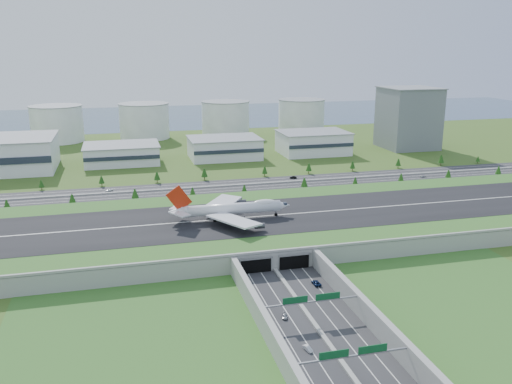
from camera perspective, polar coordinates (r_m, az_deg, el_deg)
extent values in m
plane|color=#2F4A17|center=(279.73, -0.86, -4.28)|extent=(1200.00, 1200.00, 0.00)
cube|color=gray|center=(278.41, -0.86, -3.51)|extent=(520.00, 100.00, 8.00)
cube|color=#285A1F|center=(277.13, -0.87, -2.71)|extent=(520.00, 100.00, 0.16)
cube|color=black|center=(277.08, -0.87, -2.68)|extent=(520.00, 58.00, 0.12)
cube|color=silver|center=(277.06, -0.87, -2.67)|extent=(520.00, 0.90, 0.02)
cube|color=gray|center=(231.99, 2.00, -6.24)|extent=(520.00, 1.20, 1.20)
cube|color=#28282B|center=(184.20, 7.45, -15.40)|extent=(34.00, 120.00, 0.12)
cube|color=gray|center=(184.00, 7.45, -15.30)|extent=(1.60, 120.00, 0.90)
cube|color=gray|center=(185.31, 0.93, -13.66)|extent=(2.40, 100.00, 8.00)
cube|color=gray|center=(196.95, 11.44, -12.13)|extent=(2.40, 100.00, 8.00)
cube|color=black|center=(231.23, 0.00, -7.75)|extent=(13.00, 1.20, 6.00)
cube|color=black|center=(235.68, 4.04, -7.33)|extent=(13.00, 1.20, 6.00)
cylinder|color=gray|center=(189.61, 0.28, -13.11)|extent=(0.70, 0.70, 7.00)
cylinder|color=gray|center=(201.49, 11.02, -11.61)|extent=(0.70, 0.70, 7.00)
cube|color=gray|center=(193.03, 5.86, -11.42)|extent=(38.00, 0.50, 0.50)
cube|color=#0C4C23|center=(190.50, 4.15, -11.28)|extent=(9.00, 0.30, 2.40)
cube|color=#0C4C23|center=(194.31, 7.57, -10.82)|extent=(9.00, 0.30, 2.40)
cylinder|color=gray|center=(160.87, 3.60, -18.84)|extent=(0.70, 0.70, 7.00)
cylinder|color=gray|center=(174.71, 16.07, -16.45)|extent=(0.70, 0.70, 7.00)
cube|color=gray|center=(164.88, 10.19, -16.61)|extent=(38.00, 0.50, 0.50)
cube|color=#0C4C23|center=(161.94, 8.21, -16.58)|extent=(9.00, 0.30, 2.40)
cube|color=#0C4C23|center=(166.40, 12.19, -15.84)|extent=(9.00, 0.30, 2.40)
cube|color=#28282B|center=(368.75, -4.31, 0.53)|extent=(560.00, 36.00, 0.12)
cylinder|color=#3D2819|center=(348.50, -24.72, -1.56)|extent=(0.50, 0.50, 2.26)
cone|color=#183F11|center=(347.75, -24.77, -1.10)|extent=(3.51, 3.51, 4.52)
cylinder|color=#3D2819|center=(343.39, -18.74, -1.16)|extent=(0.50, 0.50, 2.60)
cone|color=#183F11|center=(342.51, -18.79, -0.62)|extent=(4.05, 4.05, 5.21)
cylinder|color=#3D2819|center=(342.14, -12.59, -0.74)|extent=(0.50, 0.50, 2.88)
cone|color=#183F11|center=(341.16, -12.62, -0.14)|extent=(4.47, 4.47, 5.75)
cylinder|color=#3D2819|center=(344.78, -6.68, -0.39)|extent=(0.50, 0.50, 2.37)
cone|color=#183F11|center=(343.98, -6.70, 0.10)|extent=(3.68, 3.68, 4.74)
cylinder|color=#3D2819|center=(350.55, -1.24, -0.04)|extent=(0.50, 0.50, 2.19)
cone|color=#183F11|center=(349.82, -1.24, 0.41)|extent=(3.41, 3.41, 4.39)
cylinder|color=#3D2819|center=(361.57, 5.09, 0.45)|extent=(0.50, 0.50, 3.01)
cone|color=#183F11|center=(360.61, 5.11, 1.04)|extent=(4.68, 4.68, 6.01)
cylinder|color=#3D2819|center=(375.15, 10.39, 0.75)|extent=(0.50, 0.50, 2.31)
cone|color=#183F11|center=(374.43, 10.41, 1.19)|extent=(3.60, 3.60, 4.62)
cylinder|color=#3D2819|center=(390.54, 15.00, 1.06)|extent=(0.50, 0.50, 2.51)
cone|color=#183F11|center=(389.79, 15.03, 1.52)|extent=(3.91, 3.91, 5.03)
cylinder|color=#3D2819|center=(409.78, 19.56, 1.36)|extent=(0.50, 0.50, 2.71)
cone|color=#183F11|center=(409.01, 19.60, 1.83)|extent=(4.21, 4.21, 5.41)
cylinder|color=#3D2819|center=(433.90, 24.11, 1.65)|extent=(0.50, 0.50, 2.82)
cone|color=#183F11|center=(433.15, 24.16, 2.12)|extent=(4.39, 4.39, 5.64)
cylinder|color=#3D2819|center=(388.23, -21.63, 0.40)|extent=(0.50, 0.50, 2.31)
cone|color=#183F11|center=(387.54, -21.67, 0.82)|extent=(3.60, 3.60, 4.63)
cylinder|color=#3D2819|center=(384.90, -15.92, 0.79)|extent=(0.50, 0.50, 2.53)
cone|color=#183F11|center=(384.14, -15.96, 1.26)|extent=(3.93, 3.93, 5.05)
cylinder|color=#3D2819|center=(385.36, -10.36, 1.17)|extent=(0.50, 0.50, 2.80)
cone|color=#183F11|center=(384.52, -10.39, 1.69)|extent=(4.36, 4.36, 5.60)
cylinder|color=#3D2819|center=(388.85, -5.44, 1.50)|extent=(0.50, 0.50, 2.96)
cone|color=#183F11|center=(387.97, -5.46, 2.04)|extent=(4.60, 4.60, 5.92)
cylinder|color=#3D2819|center=(397.91, 0.92, 1.86)|extent=(0.50, 0.50, 2.67)
cone|color=#183F11|center=(397.13, 0.92, 2.34)|extent=(4.15, 4.15, 5.33)
cylinder|color=#3D2819|center=(408.00, 5.57, 2.14)|extent=(0.50, 0.50, 2.84)
cone|color=#183F11|center=(407.19, 5.58, 2.64)|extent=(4.41, 4.41, 5.67)
cylinder|color=#3D2819|center=(421.15, 10.11, 2.38)|extent=(0.50, 0.50, 2.71)
cone|color=#183F11|center=(420.41, 10.13, 2.84)|extent=(4.21, 4.21, 5.41)
cylinder|color=#3D2819|center=(438.32, 14.73, 2.61)|extent=(0.50, 0.50, 2.69)
cone|color=#183F11|center=(437.60, 14.76, 3.05)|extent=(4.19, 4.19, 5.39)
cylinder|color=#3D2819|center=(457.55, 18.87, 2.83)|extent=(0.50, 0.50, 3.05)
cone|color=#183F11|center=(456.78, 18.92, 3.31)|extent=(4.75, 4.75, 6.11)
cylinder|color=#3D2819|center=(476.89, 22.30, 2.93)|extent=(0.50, 0.50, 2.06)
cone|color=#183F11|center=(476.39, 22.33, 3.23)|extent=(3.20, 3.20, 4.11)
cube|color=white|center=(454.64, -13.95, 3.90)|extent=(58.00, 42.00, 15.00)
cube|color=white|center=(462.54, -3.35, 4.64)|extent=(58.00, 42.00, 17.00)
cube|color=white|center=(483.68, 6.03, 5.17)|extent=(58.00, 42.00, 19.00)
cube|color=slate|center=(525.66, 15.74, 7.48)|extent=(46.00, 46.00, 55.00)
cylinder|color=silver|center=(574.52, -20.21, 6.73)|extent=(50.00, 50.00, 35.00)
cylinder|color=silver|center=(572.09, -11.67, 7.32)|extent=(50.00, 50.00, 35.00)
cylinder|color=silver|center=(582.20, -3.22, 7.74)|extent=(50.00, 50.00, 35.00)
cylinder|color=silver|center=(604.21, 4.79, 7.98)|extent=(50.00, 50.00, 35.00)
cube|color=#344C63|center=(744.84, -9.59, 7.85)|extent=(1200.00, 260.00, 0.06)
cylinder|color=silver|center=(273.32, -2.60, -1.79)|extent=(50.60, 6.65, 5.77)
cone|color=silver|center=(279.36, 2.86, -1.41)|extent=(7.31, 5.90, 5.77)
cone|color=silver|center=(269.77, -8.25, -2.09)|extent=(9.12, 5.93, 5.77)
ellipsoid|color=silver|center=(276.27, 0.90, -1.14)|extent=(12.38, 4.71, 3.55)
cube|color=silver|center=(258.92, -2.35, -2.98)|extent=(24.01, 29.24, 1.42)
cube|color=silver|center=(287.74, -3.52, -1.11)|extent=(24.59, 29.09, 1.42)
cylinder|color=#38383D|center=(264.89, -1.23, -2.99)|extent=(4.74, 2.79, 2.71)
cylinder|color=#38383D|center=(256.83, 0.38, -3.58)|extent=(4.74, 2.79, 2.71)
cylinder|color=#38383D|center=(285.11, -2.15, -1.66)|extent=(4.74, 2.79, 2.71)
cylinder|color=#38383D|center=(295.42, -1.52, -1.05)|extent=(4.74, 2.79, 2.71)
cube|color=silver|center=(264.06, -7.95, -2.30)|extent=(9.54, 11.30, 0.54)
cube|color=silver|center=(275.22, -8.19, -1.58)|extent=(9.75, 11.29, 0.54)
cube|color=red|center=(267.90, -8.12, -0.68)|extent=(12.87, 1.04, 13.52)
cylinder|color=black|center=(279.77, 2.11, -2.39)|extent=(1.71, 0.63, 1.71)
cylinder|color=black|center=(271.44, -3.22, -2.97)|extent=(1.71, 0.63, 1.71)
cylinder|color=black|center=(276.85, -3.43, -2.60)|extent=(1.71, 0.63, 1.71)
cylinder|color=black|center=(270.61, -4.35, -3.05)|extent=(1.71, 0.63, 1.71)
cylinder|color=black|center=(276.03, -4.54, -2.68)|extent=(1.71, 0.63, 1.71)
imported|color=#A1A2A5|center=(196.77, 3.03, -12.89)|extent=(2.75, 4.59, 1.46)
imported|color=silver|center=(178.81, 5.47, -16.07)|extent=(2.59, 4.54, 1.42)
imported|color=#0D1D42|center=(222.26, 6.36, -9.49)|extent=(2.84, 5.79, 1.58)
imported|color=black|center=(391.63, 3.94, 1.55)|extent=(5.45, 2.97, 1.70)
imported|color=silver|center=(413.19, 17.21, 1.59)|extent=(5.01, 2.94, 1.31)
imported|color=white|center=(369.74, -15.21, 0.19)|extent=(5.25, 2.88, 1.44)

